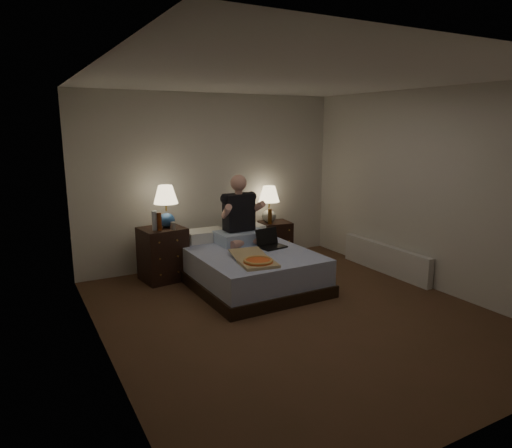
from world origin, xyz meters
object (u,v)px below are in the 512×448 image
bed (248,267)px  person (240,209)px  laptop (272,239)px  lamp_left (166,206)px  beer_bottle_left (159,222)px  lamp_right (269,204)px  water_bottle (155,221)px  radiator (385,259)px  pizza_box (258,262)px  nightstand_right (275,240)px  nightstand_left (163,254)px  soda_can (173,226)px  beer_bottle_right (270,217)px

bed → person: bearing=76.1°
person → laptop: size_ratio=2.74×
lamp_left → beer_bottle_left: size_ratio=2.43×
beer_bottle_left → person: 1.09m
lamp_right → laptop: size_ratio=1.65×
bed → lamp_right: size_ratio=3.35×
water_bottle → bed: bearing=-31.8°
lamp_left → radiator: bearing=-24.0°
person → radiator: size_ratio=0.58×
person → pizza_box: person is taller
lamp_left → water_bottle: lamp_left is taller
beer_bottle_left → nightstand_right: bearing=8.5°
nightstand_right → laptop: bearing=-115.5°
laptop → pizza_box: (-0.53, -0.58, -0.08)m
nightstand_left → lamp_right: 1.85m
nightstand_right → water_bottle: water_bottle is taller
soda_can → pizza_box: soda_can is taller
pizza_box → soda_can: bearing=126.1°
nightstand_right → nightstand_left: bearing=-167.4°
soda_can → person: bearing=-11.7°
lamp_left → water_bottle: (-0.19, -0.10, -0.16)m
lamp_right → soda_can: size_ratio=5.60×
lamp_right → person: 0.96m
person → pizza_box: size_ratio=1.22×
laptop → nightstand_right: bearing=48.0°
bed → water_bottle: 1.35m
nightstand_left → beer_bottle_right: 1.74m
nightstand_right → beer_bottle_left: size_ratio=2.51×
bed → nightstand_left: 1.16m
water_bottle → beer_bottle_left: size_ratio=1.09×
soda_can → beer_bottle_right: soda_can is taller
lamp_right → bed: bearing=-132.9°
bed → radiator: bearing=-15.2°
beer_bottle_left → beer_bottle_right: beer_bottle_left is taller
nightstand_left → radiator: (2.85, -1.21, -0.16)m
nightstand_left → beer_bottle_left: bearing=-125.9°
bed → laptop: size_ratio=5.51×
nightstand_left → beer_bottle_right: beer_bottle_right is taller
nightstand_left → radiator: 3.09m
lamp_right → beer_bottle_left: bearing=-169.8°
person → water_bottle: bearing=165.0°
water_bottle → soda_can: 0.24m
bed → soda_can: soda_can is taller
soda_can → beer_bottle_left: bearing=165.6°
bed → lamp_right: lamp_right is taller
person → nightstand_left: bearing=159.5°
radiator → nightstand_right: bearing=125.7°
beer_bottle_right → soda_can: bearing=-171.5°
bed → laptop: bearing=-12.0°
water_bottle → soda_can: (0.21, -0.08, -0.07)m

